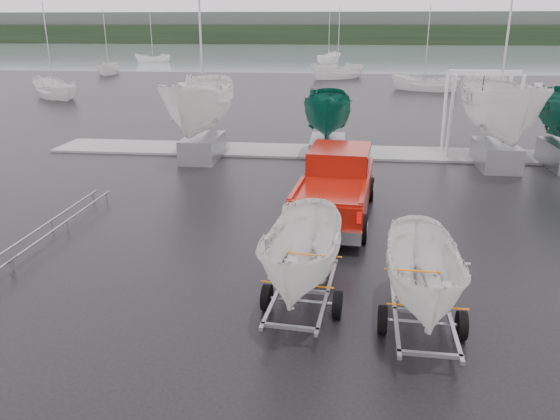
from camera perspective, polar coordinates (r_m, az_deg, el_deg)
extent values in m
plane|color=black|center=(15.34, 7.28, -4.95)|extent=(120.00, 120.00, 0.00)
plane|color=gray|center=(114.22, 7.01, 15.63)|extent=(300.00, 300.00, 0.00)
cube|color=gray|center=(27.73, 7.15, 6.00)|extent=(30.00, 3.00, 0.12)
cube|color=black|center=(184.08, 7.03, 17.75)|extent=(300.00, 8.00, 6.00)
cube|color=#4C5651|center=(192.05, 7.05, 18.38)|extent=(300.00, 6.00, 10.00)
cube|color=maroon|center=(18.19, 5.79, 1.86)|extent=(2.73, 6.45, 1.03)
cube|color=maroon|center=(19.07, 6.25, 5.17)|extent=(2.22, 2.66, 0.92)
cube|color=black|center=(19.05, 6.26, 5.33)|extent=(2.23, 2.40, 0.60)
cube|color=silver|center=(15.30, 4.43, -2.72)|extent=(2.19, 0.39, 0.38)
cylinder|color=black|center=(20.39, 3.52, 2.53)|extent=(0.40, 0.89, 0.87)
cylinder|color=black|center=(20.21, 9.30, 2.17)|extent=(0.40, 0.89, 0.87)
cylinder|color=black|center=(16.53, 1.41, -1.39)|extent=(0.40, 0.89, 0.87)
cylinder|color=black|center=(16.31, 8.53, -1.89)|extent=(0.40, 0.89, 0.87)
cube|color=gray|center=(12.53, -0.07, -8.20)|extent=(0.41, 3.59, 0.08)
cube|color=gray|center=(12.38, 4.98, -8.65)|extent=(0.41, 3.59, 0.08)
cylinder|color=gray|center=(12.34, 2.27, -9.47)|extent=(1.60, 0.23, 0.08)
cylinder|color=black|center=(12.48, -1.40, -9.11)|extent=(0.23, 0.61, 0.60)
cylinder|color=black|center=(12.25, 6.02, -9.79)|extent=(0.23, 0.61, 0.60)
imported|color=silver|center=(11.59, 2.59, 1.39)|extent=(1.79, 1.83, 4.37)
cube|color=orange|center=(12.92, 3.06, -4.66)|extent=(1.55, 0.18, 0.03)
cube|color=orange|center=(11.49, 1.81, -7.79)|extent=(1.55, 0.18, 0.03)
cube|color=gray|center=(11.94, 11.88, -10.12)|extent=(0.19, 3.60, 0.08)
cube|color=gray|center=(12.07, 17.18, -10.26)|extent=(0.19, 3.60, 0.08)
cylinder|color=gray|center=(11.89, 14.58, -11.30)|extent=(1.60, 0.13, 0.08)
cylinder|color=black|center=(11.82, 10.65, -11.18)|extent=(0.20, 0.61, 0.60)
cylinder|color=black|center=(12.01, 18.44, -11.36)|extent=(0.20, 0.61, 0.60)
imported|color=silver|center=(11.15, 15.42, -0.71)|extent=(1.60, 1.64, 4.12)
cube|color=orange|center=(12.46, 14.41, -6.21)|extent=(1.55, 0.09, 0.03)
cube|color=orange|center=(11.03, 15.18, -9.70)|extent=(1.55, 0.09, 0.03)
cylinder|color=silver|center=(27.04, 17.37, 9.18)|extent=(0.16, 0.58, 3.99)
cylinder|color=silver|center=(28.60, 16.82, 9.72)|extent=(0.16, 0.58, 3.99)
cylinder|color=silver|center=(27.75, 23.53, 8.71)|extent=(0.16, 0.58, 3.99)
cylinder|color=silver|center=(29.27, 22.67, 9.27)|extent=(0.16, 0.58, 3.99)
cube|color=silver|center=(27.90, 20.60, 13.28)|extent=(3.30, 0.25, 0.25)
cube|color=gray|center=(26.51, -8.06, 6.47)|extent=(1.60, 3.20, 1.10)
imported|color=silver|center=(25.94, -8.50, 15.67)|extent=(2.78, 2.85, 7.39)
cube|color=gray|center=(25.87, 4.99, 6.28)|extent=(1.60, 3.20, 1.10)
imported|color=#0C5441|center=(25.35, 5.22, 13.94)|extent=(2.19, 2.25, 5.82)
cube|color=gray|center=(26.58, 21.58, 5.37)|extent=(1.60, 3.20, 1.10)
imported|color=silver|center=(26.01, 22.79, 14.92)|extent=(2.93, 3.01, 7.80)
cylinder|color=gray|center=(18.20, -21.41, -1.09)|extent=(0.06, 6.50, 0.06)
cylinder|color=gray|center=(18.43, -22.78, -1.02)|extent=(0.06, 6.50, 0.06)
imported|color=silver|center=(52.77, -22.48, 10.77)|extent=(3.70, 3.70, 6.87)
cylinder|color=#B2B2B7|center=(52.46, -23.03, 15.08)|extent=(0.08, 0.08, 8.00)
imported|color=silver|center=(66.84, 6.02, 13.48)|extent=(3.98, 3.96, 7.46)
cylinder|color=#B2B2B7|center=(66.59, 6.14, 16.91)|extent=(0.08, 0.08, 8.00)
imported|color=silver|center=(56.17, 14.76, 11.97)|extent=(3.42, 3.38, 6.82)
cylinder|color=#B2B2B7|center=(55.87, 15.11, 16.04)|extent=(0.08, 0.08, 8.00)
imported|color=silver|center=(75.80, -17.41, 13.37)|extent=(2.84, 2.89, 6.32)
cylinder|color=#B2B2B7|center=(75.58, -17.72, 16.38)|extent=(0.08, 0.08, 8.00)
imported|color=silver|center=(92.69, 5.08, 14.98)|extent=(3.53, 3.57, 7.32)
cylinder|color=#B2B2B7|center=(92.51, 5.15, 17.45)|extent=(0.08, 0.08, 8.00)
imported|color=silver|center=(97.53, -13.10, 14.78)|extent=(3.11, 3.09, 5.98)
cylinder|color=#B2B2B7|center=(97.36, -13.28, 17.12)|extent=(0.08, 0.08, 8.00)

